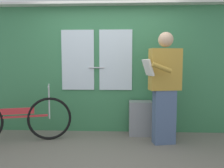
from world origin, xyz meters
The scene contains 5 objects.
ground_plane centered at (0.00, 0.00, -0.02)m, with size 6.51×3.91×0.04m, color #666056.
train_door_wall centered at (-0.01, 1.15, 1.23)m, with size 5.51×0.28×2.36m.
bicycle_near_door centered at (-1.47, 0.45, 0.38)m, with size 1.73×0.64×0.93m.
passenger_reading_newspaper centered at (0.94, 0.51, 0.94)m, with size 0.62×0.56×1.77m.
trash_bin_by_wall centered at (0.60, 0.94, 0.31)m, with size 0.40×0.28×0.61m, color gray.
Camera 1 is at (0.28, -3.15, 1.31)m, focal length 37.06 mm.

